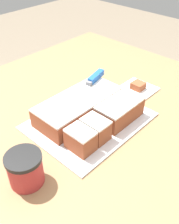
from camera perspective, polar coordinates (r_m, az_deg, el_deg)
countertop at (r=1.25m, az=-3.55°, el=-18.05°), size 1.40×1.10×0.88m
cake_board at (r=0.92m, az=-0.00°, el=-1.90°), size 0.40×0.31×0.01m
cake at (r=0.90m, az=0.05°, el=0.19°), size 0.32×0.23×0.07m
knife at (r=0.99m, az=0.68°, el=6.99°), size 0.26×0.08×0.02m
coffee_cup at (r=0.72m, az=-13.81°, el=-11.94°), size 0.10×0.10×0.09m
paper_napkin at (r=1.11m, az=10.42°, el=4.91°), size 0.14×0.14×0.01m
brownie at (r=1.10m, az=10.52°, el=5.65°), size 0.05×0.05×0.03m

